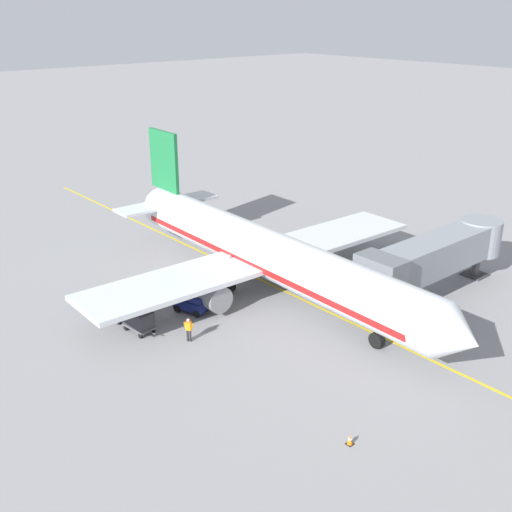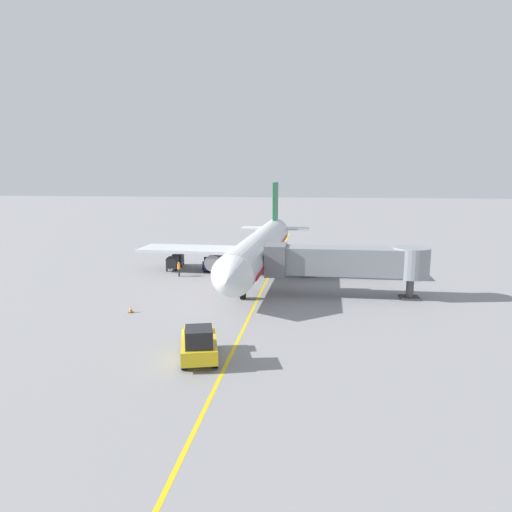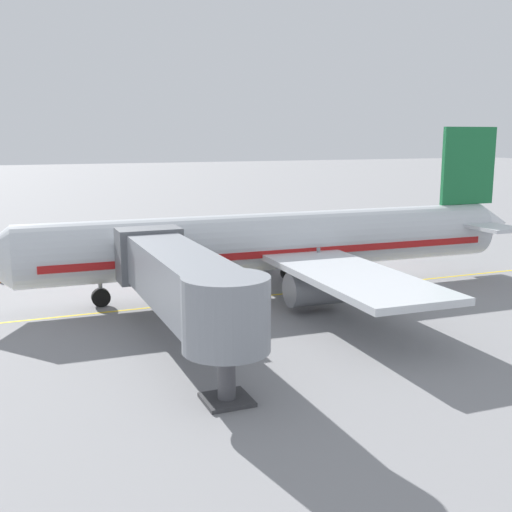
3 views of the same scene
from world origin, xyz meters
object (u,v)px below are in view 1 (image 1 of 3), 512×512
(parked_airliner, at_px, (266,254))
(baggage_cart_second_in_train, at_px, (117,306))
(baggage_tug_lead, at_px, (192,303))
(ground_crew_wing_walker, at_px, (189,328))
(jet_bridge, at_px, (436,255))
(safety_cone_nose_left, at_px, (350,440))
(baggage_cart_front, at_px, (139,319))

(parked_airliner, distance_m, baggage_cart_second_in_train, 11.99)
(baggage_tug_lead, distance_m, baggage_cart_second_in_train, 5.39)
(baggage_tug_lead, height_order, ground_crew_wing_walker, ground_crew_wing_walker)
(baggage_tug_lead, relative_size, baggage_cart_second_in_train, 0.93)
(jet_bridge, distance_m, baggage_tug_lead, 18.91)
(baggage_tug_lead, relative_size, safety_cone_nose_left, 4.67)
(parked_airliner, bearing_deg, ground_crew_wing_walker, 16.25)
(parked_airliner, relative_size, ground_crew_wing_walker, 22.06)
(baggage_cart_front, xyz_separation_m, safety_cone_nose_left, (-1.99, 17.62, -0.66))
(safety_cone_nose_left, bearing_deg, baggage_cart_front, -83.54)
(baggage_cart_front, relative_size, ground_crew_wing_walker, 1.75)
(jet_bridge, bearing_deg, baggage_cart_second_in_train, -31.36)
(baggage_cart_front, relative_size, safety_cone_nose_left, 5.02)
(baggage_cart_front, xyz_separation_m, baggage_cart_second_in_train, (0.14, -2.76, 0.00))
(parked_airliner, relative_size, baggage_cart_second_in_train, 12.58)
(baggage_cart_front, bearing_deg, baggage_tug_lead, -179.25)
(ground_crew_wing_walker, height_order, safety_cone_nose_left, ground_crew_wing_walker)
(jet_bridge, bearing_deg, parked_airliner, -44.46)
(ground_crew_wing_walker, relative_size, safety_cone_nose_left, 2.86)
(parked_airliner, xyz_separation_m, ground_crew_wing_walker, (9.27, 2.70, -2.23))
(jet_bridge, distance_m, baggage_cart_front, 22.79)
(baggage_tug_lead, height_order, baggage_cart_second_in_train, baggage_tug_lead)
(baggage_tug_lead, xyz_separation_m, safety_cone_nose_left, (2.52, 17.68, -0.42))
(baggage_tug_lead, bearing_deg, baggage_cart_second_in_train, -30.06)
(parked_airliner, height_order, baggage_cart_second_in_train, parked_airliner)
(baggage_tug_lead, xyz_separation_m, baggage_cart_front, (4.52, 0.06, 0.24))
(ground_crew_wing_walker, bearing_deg, baggage_tug_lead, -127.88)
(jet_bridge, relative_size, baggage_cart_front, 5.23)
(jet_bridge, bearing_deg, ground_crew_wing_walker, -19.07)
(baggage_tug_lead, relative_size, baggage_cart_front, 0.93)
(parked_airliner, height_order, baggage_cart_front, parked_airliner)
(baggage_cart_front, height_order, ground_crew_wing_walker, ground_crew_wing_walker)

